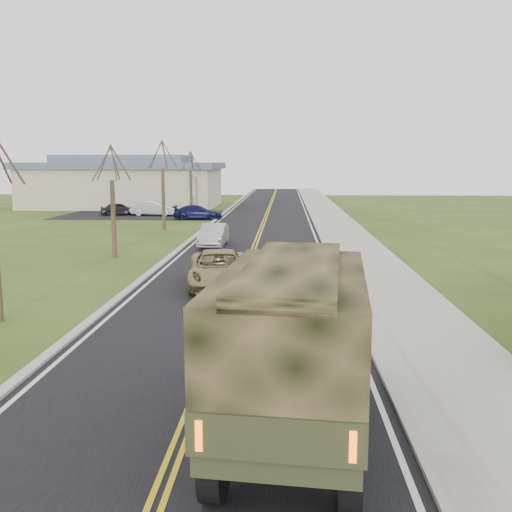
{
  "coord_description": "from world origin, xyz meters",
  "views": [
    {
      "loc": [
        1.82,
        -6.62,
        4.85
      ],
      "look_at": [
        0.84,
        11.89,
        1.8
      ],
      "focal_mm": 40.0,
      "sensor_mm": 36.0,
      "label": 1
    }
  ],
  "objects": [
    {
      "name": "road",
      "position": [
        0.0,
        40.0,
        0.01
      ],
      "size": [
        8.0,
        120.0,
        0.01
      ],
      "primitive_type": "cube",
      "color": "black",
      "rests_on": "ground"
    },
    {
      "name": "curb_right",
      "position": [
        4.15,
        40.0,
        0.06
      ],
      "size": [
        0.3,
        120.0,
        0.12
      ],
      "primitive_type": "cube",
      "color": "#9E998E",
      "rests_on": "ground"
    },
    {
      "name": "sidewalk_right",
      "position": [
        5.9,
        40.0,
        0.05
      ],
      "size": [
        3.2,
        120.0,
        0.1
      ],
      "primitive_type": "cube",
      "color": "#9E998E",
      "rests_on": "ground"
    },
    {
      "name": "curb_left",
      "position": [
        -4.15,
        40.0,
        0.05
      ],
      "size": [
        0.3,
        120.0,
        0.1
      ],
      "primitive_type": "cube",
      "color": "#9E998E",
      "rests_on": "ground"
    },
    {
      "name": "bare_tree_b",
      "position": [
        -7.0,
        22.0,
        2.48
      ],
      "size": [
        1.83,
        2.14,
        5.73
      ],
      "color": "#38281C",
      "rests_on": "ground"
    },
    {
      "name": "bare_tree_c",
      "position": [
        -7.0,
        34.0,
        2.78
      ],
      "size": [
        2.04,
        2.39,
        6.42
      ],
      "color": "#38281C",
      "rests_on": "ground"
    },
    {
      "name": "bare_tree_d",
      "position": [
        -7.0,
        46.0,
        2.55
      ],
      "size": [
        1.88,
        2.2,
        5.91
      ],
      "color": "#38281C",
      "rests_on": "ground"
    },
    {
      "name": "commercial_building",
      "position": [
        -15.98,
        55.97,
        2.69
      ],
      "size": [
        25.5,
        21.5,
        5.65
      ],
      "color": "tan",
      "rests_on": "ground"
    },
    {
      "name": "military_truck",
      "position": [
        2.0,
        3.05,
        1.86
      ],
      "size": [
        2.87,
        6.68,
        3.24
      ],
      "rotation": [
        0.0,
        0.0,
        -0.1
      ],
      "color": "black",
      "rests_on": "ground"
    },
    {
      "name": "suv_champagne",
      "position": [
        -0.8,
        15.34,
        0.7
      ],
      "size": [
        2.96,
        5.32,
        1.41
      ],
      "primitive_type": "imported",
      "rotation": [
        0.0,
        0.0,
        0.13
      ],
      "color": "#928052",
      "rests_on": "ground"
    },
    {
      "name": "sedan_silver",
      "position": [
        -2.4,
        26.24,
        0.65
      ],
      "size": [
        1.42,
        3.97,
        1.3
      ],
      "primitive_type": "imported",
      "rotation": [
        0.0,
        0.0,
        -0.01
      ],
      "color": "#AFAFB4",
      "rests_on": "ground"
    },
    {
      "name": "lot_car_dark",
      "position": [
        -13.65,
        45.5,
        0.59
      ],
      "size": [
        3.73,
        2.59,
        1.18
      ],
      "primitive_type": "imported",
      "rotation": [
        0.0,
        0.0,
        1.96
      ],
      "color": "black",
      "rests_on": "ground"
    },
    {
      "name": "lot_car_silver",
      "position": [
        -10.31,
        45.24,
        0.7
      ],
      "size": [
        4.36,
        1.92,
        1.39
      ],
      "primitive_type": "imported",
      "rotation": [
        0.0,
        0.0,
        1.46
      ],
      "color": "silver",
      "rests_on": "ground"
    },
    {
      "name": "lot_car_navy",
      "position": [
        -5.77,
        42.0,
        0.61
      ],
      "size": [
        4.3,
        1.93,
        1.22
      ],
      "primitive_type": "imported",
      "rotation": [
        0.0,
        0.0,
        1.62
      ],
      "color": "#0F1137",
      "rests_on": "ground"
    }
  ]
}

